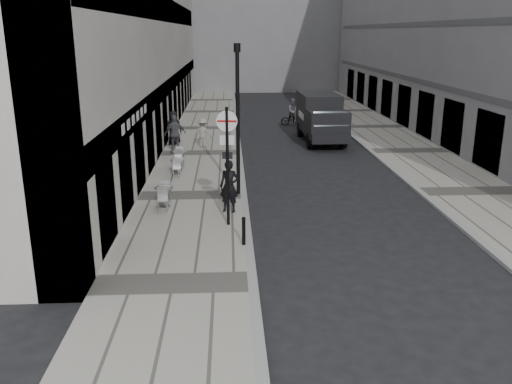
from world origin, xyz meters
TOP-DOWN VIEW (x-y plane):
  - ground at (0.00, 0.00)m, footprint 120.00×120.00m
  - sidewalk at (-2.00, 18.00)m, footprint 4.00×60.00m
  - far_sidewalk at (9.00, 18.00)m, footprint 4.00×60.00m
  - walking_man at (-0.56, 8.27)m, footprint 0.76×0.61m
  - sign_post at (-0.60, 6.94)m, footprint 0.66×0.13m
  - lamppost at (-0.20, 10.43)m, footprint 0.25×0.25m
  - bollard_near at (-0.15, 5.16)m, footprint 0.11×0.11m
  - bollard_far at (-0.60, 9.78)m, footprint 0.12×0.12m
  - panel_van at (4.80, 21.31)m, footprint 2.25×5.79m
  - cyclist at (3.89, 27.12)m, footprint 1.71×0.71m
  - pedestrian_a at (-3.31, 18.02)m, footprint 1.25×0.91m
  - pedestrian_b at (-1.95, 19.43)m, footprint 1.10×0.74m
  - pedestrian_c at (-3.60, 20.41)m, footprint 1.04×0.85m
  - cafe_table_near at (-2.84, 14.82)m, footprint 0.70×1.58m
  - cafe_table_mid at (-2.88, 8.90)m, footprint 0.67×1.52m
  - cafe_table_far at (-2.80, 13.49)m, footprint 0.64×1.44m

SIDE VIEW (x-z plane):
  - ground at x=0.00m, z-range 0.00..0.00m
  - sidewalk at x=-2.00m, z-range 0.00..0.12m
  - far_sidewalk at x=9.00m, z-range 0.00..0.12m
  - bollard_near at x=-0.15m, z-range 0.12..0.93m
  - cafe_table_far at x=-2.80m, z-range 0.13..0.94m
  - cafe_table_mid at x=-2.88m, z-range 0.13..0.99m
  - bollard_far at x=-0.60m, z-range 0.12..1.01m
  - cafe_table_near at x=-2.84m, z-range 0.13..1.02m
  - cyclist at x=3.89m, z-range -0.20..1.60m
  - pedestrian_b at x=-1.95m, z-range 0.12..1.69m
  - walking_man at x=-0.56m, z-range 0.12..1.95m
  - pedestrian_c at x=-3.60m, z-range 0.12..1.96m
  - pedestrian_a at x=-3.31m, z-range 0.12..2.10m
  - panel_van at x=4.80m, z-range 0.17..2.88m
  - sign_post at x=-0.60m, z-range 0.66..4.49m
  - lamppost at x=-0.20m, z-range 0.44..6.09m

